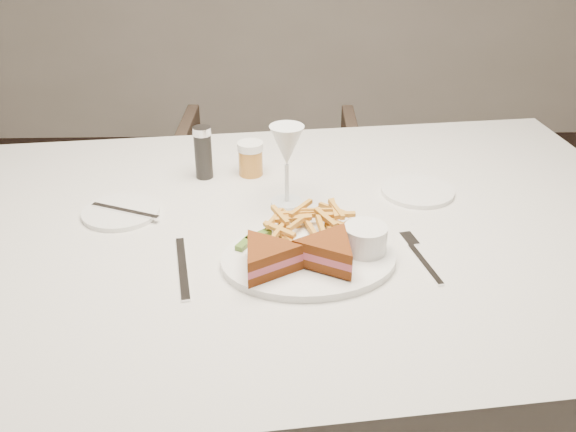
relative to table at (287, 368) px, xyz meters
The scene contains 3 objects.
table is the anchor object (origin of this frame).
chair_far 0.95m from the table, 92.63° to the left, with size 0.64×0.60×0.66m, color #4E3C30.
table_setting 0.42m from the table, 72.84° to the right, with size 0.80×0.59×0.18m.
Camera 1 is at (0.01, -1.03, 1.39)m, focal length 40.00 mm.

